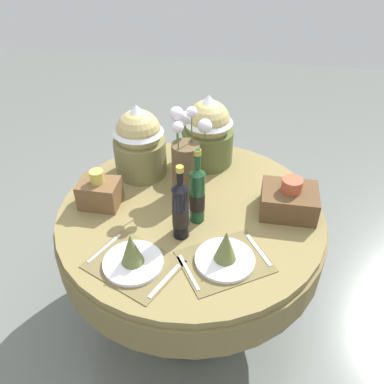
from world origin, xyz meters
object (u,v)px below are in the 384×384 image
place_setting_left (132,256)px  wine_bottle_left (197,195)px  place_setting_right (225,253)px  dining_table (191,231)px  woven_basket_side_right (289,200)px  wine_bottle_centre (181,210)px  flower_vase (186,160)px  gift_tub_back_centre (208,128)px  gift_tub_back_left (139,138)px  woven_basket_side_left (100,192)px

place_setting_left → wine_bottle_left: size_ratio=1.14×
place_setting_right → place_setting_left: bearing=-167.7°
dining_table → woven_basket_side_right: 0.49m
place_setting_left → wine_bottle_centre: (0.15, 0.20, 0.09)m
flower_vase → gift_tub_back_centre: 0.30m
wine_bottle_centre → woven_basket_side_right: 0.51m
gift_tub_back_left → woven_basket_side_left: size_ratio=2.02×
wine_bottle_left → wine_bottle_centre: wine_bottle_left is taller
gift_tub_back_left → place_setting_right: bearing=-48.6°
place_setting_left → wine_bottle_centre: size_ratio=1.18×
place_setting_right → gift_tub_back_centre: gift_tub_back_centre is taller
flower_vase → gift_tub_back_left: bearing=153.6°
dining_table → wine_bottle_left: 0.28m
flower_vase → gift_tub_back_centre: flower_vase is taller
wine_bottle_centre → woven_basket_side_left: 0.44m
dining_table → gift_tub_back_centre: 0.54m
wine_bottle_centre → woven_basket_side_right: (0.45, 0.24, -0.07)m
woven_basket_side_left → woven_basket_side_right: bearing=6.1°
flower_vase → gift_tub_back_left: flower_vase is taller
place_setting_left → flower_vase: flower_vase is taller
wine_bottle_centre → woven_basket_side_left: bearing=160.6°
gift_tub_back_left → wine_bottle_left: bearing=-43.3°
dining_table → gift_tub_back_centre: gift_tub_back_centre is taller
place_setting_left → gift_tub_back_left: 0.67m
place_setting_left → woven_basket_side_right: size_ratio=1.67×
flower_vase → woven_basket_side_left: bearing=-156.7°
place_setting_right → woven_basket_side_left: size_ratio=2.29×
place_setting_right → gift_tub_back_left: size_ratio=1.13×
place_setting_right → gift_tub_back_centre: 0.75m
place_setting_right → wine_bottle_centre: wine_bottle_centre is taller
flower_vase → dining_table: bearing=-71.5°
wine_bottle_left → dining_table: bearing=122.4°
dining_table → gift_tub_back_left: (-0.30, 0.26, 0.33)m
flower_vase → wine_bottle_centre: flower_vase is taller
place_setting_left → woven_basket_side_left: 0.43m
flower_vase → gift_tub_back_left: 0.29m
dining_table → flower_vase: 0.34m
gift_tub_back_left → woven_basket_side_right: bearing=-15.0°
place_setting_left → woven_basket_side_right: (0.60, 0.44, 0.02)m
dining_table → gift_tub_back_left: size_ratio=3.31×
dining_table → gift_tub_back_centre: (0.02, 0.42, 0.33)m
dining_table → flower_vase: (-0.04, 0.13, 0.31)m
wine_bottle_centre → woven_basket_side_left: size_ratio=1.90×
place_setting_right → wine_bottle_centre: bearing=148.6°
place_setting_right → gift_tub_back_centre: bearing=103.4°
gift_tub_back_centre → woven_basket_side_right: (0.42, -0.36, -0.13)m
flower_vase → gift_tub_back_centre: (0.06, 0.29, 0.02)m
woven_basket_side_left → woven_basket_side_right: 0.86m
flower_vase → wine_bottle_centre: 0.31m
place_setting_left → wine_bottle_left: bearing=56.7°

